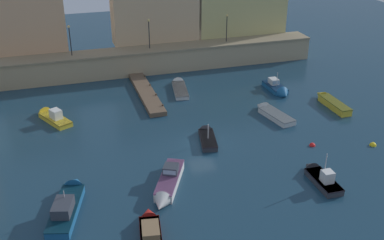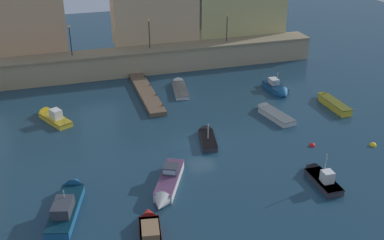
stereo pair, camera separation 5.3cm
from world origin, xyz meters
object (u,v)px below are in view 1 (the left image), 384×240
Objects in this scene: quay_lamp_0 at (70,36)px; moored_boat_1 at (207,136)px; moored_boat_6 at (331,102)px; moored_boat_3 at (319,176)px; quay_lamp_1 at (149,29)px; moored_boat_0 at (278,89)px; quay_lamp_2 at (227,24)px; moored_boat_9 at (179,86)px; moored_boat_4 at (168,184)px; moored_boat_8 at (151,233)px; moored_boat_5 at (68,202)px; moored_boat_7 at (51,116)px; mooring_buoy_0 at (312,146)px; mooring_buoy_2 at (373,145)px; moored_boat_2 at (271,112)px.

quay_lamp_0 is 23.85m from moored_boat_1.
moored_boat_6 is (26.93, -17.07, -5.27)m from quay_lamp_0.
quay_lamp_1 is at bearing 15.45° from moored_boat_3.
quay_lamp_1 is 0.79× the size of moored_boat_0.
quay_lamp_0 reaches higher than moored_boat_1.
quay_lamp_2 reaches higher than moored_boat_9.
moored_boat_0 is 6.60m from moored_boat_6.
moored_boat_4 is at bearing -47.93° from moored_boat_0.
quay_lamp_0 is 0.75× the size of moored_boat_1.
quay_lamp_2 is 13.06m from moored_boat_0.
moored_boat_4 is 6.08m from moored_boat_8.
quay_lamp_0 is 0.78× the size of moored_boat_0.
moored_boat_0 is at bearing 36.34° from moored_boat_6.
moored_boat_6 is 17.98m from moored_boat_9.
moored_boat_3 is at bearing -75.91° from quay_lamp_1.
moored_boat_8 reaches higher than moored_boat_9.
moored_boat_5 is (-20.25, 2.23, 0.11)m from moored_boat_3.
quay_lamp_2 is 0.56× the size of moored_boat_4.
moored_boat_4 is at bearing -179.24° from moored_boat_7.
moored_boat_7 is 22.62m from moored_boat_8.
moored_boat_5 is at bearing -95.39° from quay_lamp_0.
moored_boat_9 is at bearing 14.88° from moored_boat_3.
moored_boat_9 is at bearing -100.30° from moored_boat_7.
moored_boat_9 is (15.35, 4.51, -0.13)m from moored_boat_7.
mooring_buoy_0 is (20.13, -24.84, -5.70)m from quay_lamp_0.
moored_boat_0 is 11.99m from moored_boat_9.
moored_boat_3 is 5.96m from mooring_buoy_0.
moored_boat_0 is at bearing -42.25° from moored_boat_1.
moored_boat_4 is (-4.84, -27.89, -5.22)m from quay_lamp_1.
mooring_buoy_2 is (20.48, 1.39, -0.50)m from moored_boat_4.
moored_boat_0 reaches higher than mooring_buoy_0.
moored_boat_3 is 0.66× the size of moored_boat_5.
moored_boat_3 is 8.88m from mooring_buoy_2.
moored_boat_8 is at bearing -120.27° from moored_boat_5.
moored_boat_1 reaches higher than moored_boat_2.
moored_boat_2 is 23.42m from moored_boat_7.
quay_lamp_1 is (10.02, 0.00, 0.02)m from quay_lamp_0.
moored_boat_0 is 0.65× the size of moored_boat_5.
quay_lamp_2 is 0.56× the size of moored_boat_9.
moored_boat_7 is at bearing 24.08° from moored_boat_8.
quay_lamp_2 is at bearing -91.15° from moored_boat_7.
moored_boat_7 is (-30.26, 5.54, -0.03)m from moored_boat_6.
moored_boat_9 is (12.03, -7.01, -5.43)m from quay_lamp_0.
quay_lamp_0 reaches higher than mooring_buoy_0.
moored_boat_8 is 19.56m from mooring_buoy_0.
mooring_buoy_0 is (10.11, -24.84, -5.71)m from quay_lamp_1.
moored_boat_1 is 0.75× the size of moored_boat_8.
quay_lamp_1 is 34.60m from moored_boat_8.
moored_boat_0 is at bearing 77.46° from mooring_buoy_0.
moored_boat_7 is at bearing -90.50° from moored_boat_0.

